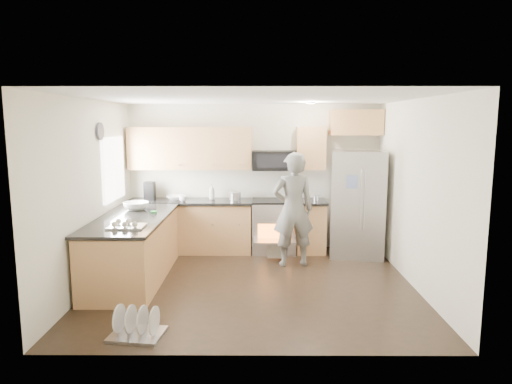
{
  "coord_description": "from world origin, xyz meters",
  "views": [
    {
      "loc": [
        0.07,
        -6.21,
        2.27
      ],
      "look_at": [
        0.04,
        0.5,
        1.25
      ],
      "focal_mm": 32.0,
      "sensor_mm": 36.0,
      "label": 1
    }
  ],
  "objects_px": {
    "stove_range": "(274,214)",
    "dish_rack": "(137,328)",
    "refrigerator": "(357,204)",
    "person": "(293,209)"
  },
  "relations": [
    {
      "from": "person",
      "to": "refrigerator",
      "type": "bearing_deg",
      "value": -162.8
    },
    {
      "from": "stove_range",
      "to": "dish_rack",
      "type": "xyz_separation_m",
      "value": [
        -1.58,
        -3.28,
        -0.59
      ]
    },
    {
      "from": "stove_range",
      "to": "person",
      "type": "bearing_deg",
      "value": -70.26
    },
    {
      "from": "refrigerator",
      "to": "dish_rack",
      "type": "distance_m",
      "value": 4.34
    },
    {
      "from": "dish_rack",
      "to": "refrigerator",
      "type": "bearing_deg",
      "value": 45.33
    },
    {
      "from": "person",
      "to": "dish_rack",
      "type": "distance_m",
      "value": 3.22
    },
    {
      "from": "person",
      "to": "dish_rack",
      "type": "height_order",
      "value": "person"
    },
    {
      "from": "refrigerator",
      "to": "dish_rack",
      "type": "bearing_deg",
      "value": -124.67
    },
    {
      "from": "dish_rack",
      "to": "person",
      "type": "bearing_deg",
      "value": 53.3
    },
    {
      "from": "stove_range",
      "to": "dish_rack",
      "type": "height_order",
      "value": "stove_range"
    }
  ]
}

